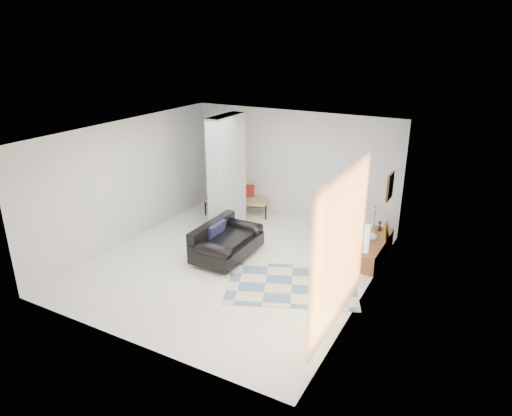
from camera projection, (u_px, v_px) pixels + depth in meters
The scene contains 17 objects.
floor at pixel (233, 264), 9.60m from camera, with size 6.00×6.00×0.00m, color white.
ceiling at pixel (230, 132), 8.60m from camera, with size 6.00×6.00×0.00m, color white.
wall_back at pixel (293, 166), 11.57m from camera, with size 6.00×6.00×0.00m, color silver.
wall_front at pixel (124, 263), 6.63m from camera, with size 6.00×6.00×0.00m, color silver.
wall_left at pixel (128, 182), 10.32m from camera, with size 6.00×6.00×0.00m, color silver.
wall_right at pixel (367, 227), 7.88m from camera, with size 6.00×6.00×0.00m, color silver.
partition_column at pixel (227, 174), 10.90m from camera, with size 0.35×1.20×2.80m, color #AFB4B6.
hallway_door at pixel (223, 170), 12.60m from camera, with size 0.85×0.06×2.04m, color white.
curtain at pixel (342, 249), 6.95m from camera, with size 2.55×2.55×0.00m, color #FFA443.
wall_art at pixel (390, 186), 9.20m from camera, with size 0.04×0.45×0.55m, color #3E2610.
media_console at pixel (374, 249), 9.80m from camera, with size 0.45×1.70×0.80m.
loveseat at pixel (225, 242), 9.78m from camera, with size 0.97×1.64×0.76m.
daybed at pixel (237, 198), 12.24m from camera, with size 1.79×1.17×0.77m.
area_rug at pixel (292, 285), 8.78m from camera, with size 2.46×1.64×0.01m, color beige.
cylinder_lamp at pixel (367, 239), 9.11m from camera, with size 0.11×0.11×0.60m, color silver.
bronze_figurine at pixel (380, 226), 10.20m from camera, with size 0.11×0.11×0.23m, color #2F2015, non-canonical shape.
vase at pixel (373, 236), 9.72m from camera, with size 0.20×0.20×0.21m, color silver.
Camera 1 is at (4.50, -7.29, 4.51)m, focal length 32.00 mm.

